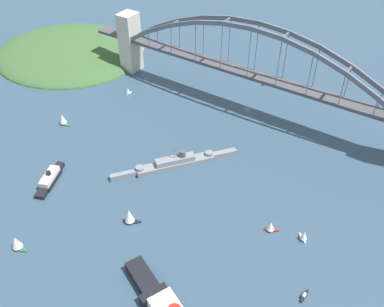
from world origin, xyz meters
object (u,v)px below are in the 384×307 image
seaplane_taxiing_near_bridge (266,81)px  naval_cruiser (176,163)px  small_boat_5 (63,119)px  small_boat_3 (304,235)px  harbor_ferry_steamer (50,179)px  small_boat_1 (271,226)px  small_boat_4 (304,296)px  small_boat_0 (128,91)px  small_boat_6 (16,243)px  harbor_arch_bridge (250,75)px  small_boat_2 (129,216)px

seaplane_taxiing_near_bridge → naval_cruiser: bearing=89.3°
seaplane_taxiing_near_bridge → small_boat_5: 171.44m
seaplane_taxiing_near_bridge → small_boat_5: (100.36, 138.97, 2.56)m
small_boat_3 → naval_cruiser: bearing=-7.1°
harbor_ferry_steamer → small_boat_1: 140.79m
small_boat_4 → small_boat_0: bearing=-26.5°
small_boat_6 → small_boat_1: bearing=-141.2°
harbor_arch_bridge → small_boat_6: harbor_arch_bridge is taller
small_boat_4 → small_boat_3: bearing=-66.8°
small_boat_3 → small_boat_5: bearing=-1.2°
harbor_ferry_steamer → small_boat_2: size_ratio=2.86×
naval_cruiser → small_boat_0: naval_cruiser is taller
small_boat_2 → small_boat_6: bearing=51.3°
seaplane_taxiing_near_bridge → small_boat_6: bearing=81.7°
small_boat_0 → small_boat_1: 175.80m
small_boat_1 → small_boat_5: small_boat_5 is taller
small_boat_1 → small_boat_6: size_ratio=0.75×
small_boat_2 → small_boat_6: small_boat_2 is taller
harbor_arch_bridge → small_boat_4: harbor_arch_bridge is taller
harbor_ferry_steamer → seaplane_taxiing_near_bridge: size_ratio=3.37×
harbor_arch_bridge → harbor_ferry_steamer: (65.04, 145.17, -26.87)m
small_boat_5 → small_boat_1: bearing=177.4°
harbor_ferry_steamer → small_boat_0: 112.63m
harbor_arch_bridge → small_boat_5: (105.50, 95.81, -24.91)m
small_boat_6 → harbor_arch_bridge: bearing=-101.6°
harbor_ferry_steamer → small_boat_5: (40.46, -49.37, 1.96)m
harbor_ferry_steamer → seaplane_taxiing_near_bridge: harbor_ferry_steamer is taller
harbor_arch_bridge → small_boat_1: size_ratio=38.09×
small_boat_4 → small_boat_1: bearing=-42.0°
small_boat_1 → small_boat_6: bearing=38.8°
seaplane_taxiing_near_bridge → small_boat_6: (34.10, 234.37, 2.67)m
harbor_ferry_steamer → small_boat_3: harbor_ferry_steamer is taller
small_boat_5 → small_boat_6: bearing=124.8°
small_boat_0 → small_boat_4: 217.35m
naval_cruiser → small_boat_4: naval_cruiser is taller
harbor_arch_bridge → small_boat_0: 102.82m
naval_cruiser → small_boat_6: naval_cruiser is taller
small_boat_3 → small_boat_2: bearing=26.1°
harbor_arch_bridge → seaplane_taxiing_near_bridge: harbor_arch_bridge is taller
small_boat_1 → small_boat_4: 43.60m
naval_cruiser → small_boat_3: size_ratio=8.92×
seaplane_taxiing_near_bridge → harbor_arch_bridge: bearing=96.8°
small_boat_0 → small_boat_2: bearing=130.7°
small_boat_1 → small_boat_5: 175.23m
harbor_ferry_steamer → small_boat_4: 167.35m
naval_cruiser → small_boat_6: (32.44, 103.18, 1.66)m
naval_cruiser → small_boat_6: size_ratio=6.82×
naval_cruiser → small_boat_2: bearing=96.4°
small_boat_0 → small_boat_1: bearing=157.3°
small_boat_5 → harbor_arch_bridge: bearing=-137.8°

